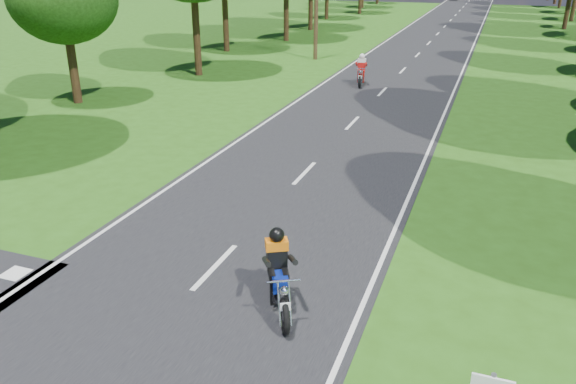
% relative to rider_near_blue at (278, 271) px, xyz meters
% --- Properties ---
extents(ground, '(160.00, 160.00, 0.00)m').
position_rel_rider_near_blue_xyz_m(ground, '(-1.82, -1.08, -0.80)').
color(ground, '#275012').
rests_on(ground, ground).
extents(main_road, '(7.00, 140.00, 0.02)m').
position_rel_rider_near_blue_xyz_m(main_road, '(-1.82, 48.92, -0.79)').
color(main_road, black).
rests_on(main_road, ground).
extents(road_markings, '(7.40, 140.00, 0.01)m').
position_rel_rider_near_blue_xyz_m(road_markings, '(-1.95, 47.05, -0.78)').
color(road_markings, silver).
rests_on(road_markings, main_road).
extents(rider_near_blue, '(1.46, 1.95, 1.57)m').
position_rel_rider_near_blue_xyz_m(rider_near_blue, '(0.00, 0.00, 0.00)').
color(rider_near_blue, '#0D2497').
rests_on(rider_near_blue, main_road).
extents(rider_far_red, '(0.95, 1.97, 1.58)m').
position_rel_rider_near_blue_xyz_m(rider_far_red, '(-3.19, 20.08, 0.00)').
color(rider_far_red, '#A7170C').
rests_on(rider_far_red, main_road).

